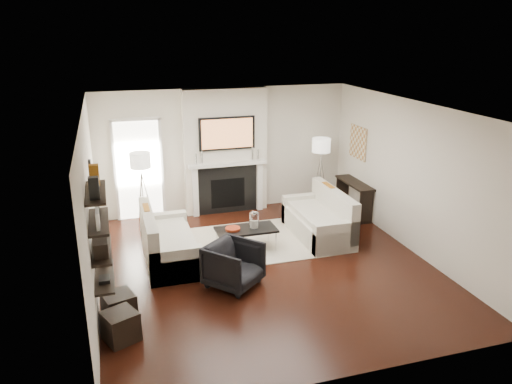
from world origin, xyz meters
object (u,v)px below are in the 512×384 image
object	(u,v)px
loveseat_left_base	(170,250)
ottoman_near	(119,307)
coffee_table	(246,230)
armchair	(234,263)
lamp_right_shade	(321,145)
lamp_left_shade	(140,160)
loveseat_right_base	(318,226)

from	to	relation	value
loveseat_left_base	ottoman_near	bearing A→B (deg)	-119.14
coffee_table	armchair	size ratio (longest dim) A/B	1.42
lamp_right_shade	loveseat_left_base	bearing A→B (deg)	-153.77
coffee_table	lamp_right_shade	size ratio (longest dim) A/B	2.75
loveseat_left_base	lamp_left_shade	bearing A→B (deg)	100.81
lamp_left_shade	ottoman_near	world-z (taller)	lamp_left_shade
coffee_table	loveseat_left_base	bearing A→B (deg)	-177.38
loveseat_right_base	armchair	size ratio (longest dim) A/B	2.33
loveseat_left_base	ottoman_near	distance (m)	1.90
armchair	ottoman_near	xyz separation A→B (m)	(-1.78, -0.50, -0.19)
loveseat_left_base	lamp_left_shade	size ratio (longest dim) A/B	4.50
loveseat_right_base	lamp_left_shade	bearing A→B (deg)	157.49
lamp_left_shade	ottoman_near	distance (m)	3.53
coffee_table	ottoman_near	xyz separation A→B (m)	(-2.32, -1.72, -0.20)
armchair	lamp_left_shade	size ratio (longest dim) A/B	1.93
loveseat_left_base	coffee_table	world-z (taller)	same
coffee_table	armchair	xyz separation A→B (m)	(-0.54, -1.22, -0.01)
loveseat_right_base	loveseat_left_base	bearing A→B (deg)	-174.84
lamp_left_shade	coffee_table	bearing A→B (deg)	-41.89
armchair	ottoman_near	bearing A→B (deg)	154.51
lamp_right_shade	ottoman_near	xyz separation A→B (m)	(-4.52, -3.43, -1.25)
loveseat_right_base	ottoman_near	bearing A→B (deg)	-153.36
ottoman_near	loveseat_right_base	bearing A→B (deg)	26.64
armchair	lamp_right_shade	xyz separation A→B (m)	(2.74, 2.93, 1.06)
armchair	ottoman_near	distance (m)	1.86
coffee_table	lamp_left_shade	xyz separation A→B (m)	(-1.70, 1.53, 1.05)
lamp_right_shade	armchair	bearing A→B (deg)	-133.14
loveseat_left_base	coffee_table	size ratio (longest dim) A/B	1.64
loveseat_left_base	lamp_left_shade	world-z (taller)	lamp_left_shade
ottoman_near	lamp_right_shade	bearing A→B (deg)	37.18
coffee_table	armchair	bearing A→B (deg)	-114.07
loveseat_left_base	loveseat_right_base	world-z (taller)	same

